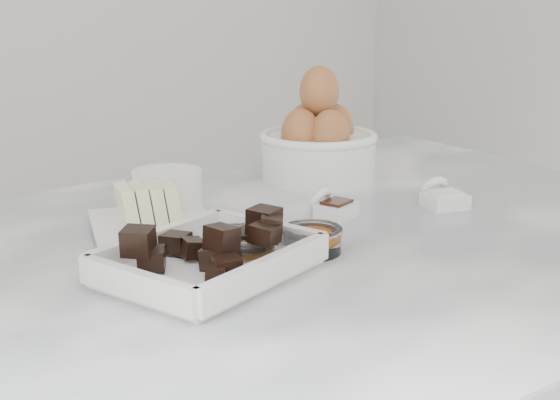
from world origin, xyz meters
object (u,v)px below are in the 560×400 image
Objects in this scene: butter_plate at (150,215)px; honey_bowl at (241,246)px; chocolate_dish at (209,253)px; zest_bowl at (312,239)px; sugar_ramekin at (168,189)px; salt_spoon at (442,197)px; vanilla_spoon at (332,207)px; egg_bowl at (318,143)px.

honey_bowl is (0.03, -0.16, -0.00)m from butter_plate.
zest_bowl is (0.13, -0.01, -0.01)m from chocolate_dish.
sugar_ramekin reaches higher than honey_bowl.
vanilla_spoon is at bearing 160.53° from salt_spoon.
sugar_ramekin is 1.31× the size of vanilla_spoon.
sugar_ramekin is at bearing 81.94° from honey_bowl.
salt_spoon is at bearing -19.58° from butter_plate.
honey_bowl is (-0.31, -0.25, -0.04)m from egg_bowl.
butter_plate is 2.34× the size of honey_bowl.
sugar_ramekin is 0.51× the size of egg_bowl.
sugar_ramekin is 0.22m from vanilla_spoon.
vanilla_spoon reaches higher than zest_bowl.
honey_bowl is 0.08m from zest_bowl.
vanilla_spoon is (0.16, -0.15, -0.02)m from sugar_ramekin.
honey_bowl is at bearing -141.03° from egg_bowl.
honey_bowl is at bearing 15.23° from chocolate_dish.
egg_bowl is at bearing 4.40° from sugar_ramekin.
sugar_ramekin is at bearing 101.36° from zest_bowl.
zest_bowl is (0.05, -0.25, -0.01)m from sugar_ramekin.
egg_bowl is at bearing 56.63° from vanilla_spoon.
sugar_ramekin is 0.37m from salt_spoon.
vanilla_spoon is at bearing 20.43° from chocolate_dish.
egg_bowl is 2.63× the size of zest_bowl.
salt_spoon is (0.26, 0.05, -0.00)m from zest_bowl.
zest_bowl is at bearing -129.81° from egg_bowl.
honey_bowl is at bearing -158.33° from vanilla_spoon.
butter_plate is 0.35m from egg_bowl.
butter_plate is at bearing 122.08° from zest_bowl.
vanilla_spoon is (0.11, 0.10, -0.00)m from zest_bowl.
vanilla_spoon is (0.22, -0.08, -0.01)m from butter_plate.
chocolate_dish is 3.61× the size of zest_bowl.
vanilla_spoon is at bearing 41.33° from zest_bowl.
butter_plate is 0.16m from honey_bowl.
salt_spoon is at bearing 3.95° from honey_bowl.
sugar_ramekin reaches higher than vanilla_spoon.
salt_spoon is at bearing 5.37° from chocolate_dish.
salt_spoon reaches higher than vanilla_spoon.
chocolate_dish is at bearing -108.51° from sugar_ramekin.
zest_bowl is (0.11, -0.18, -0.00)m from butter_plate.
zest_bowl is at bearing -3.63° from chocolate_dish.
chocolate_dish is at bearing -164.77° from honey_bowl.
butter_plate is at bearing 100.75° from honey_bowl.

